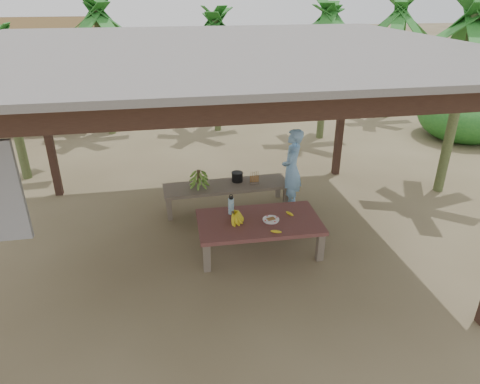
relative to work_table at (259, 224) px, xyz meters
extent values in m
plane|color=brown|center=(-0.54, 0.26, -0.43)|extent=(80.00, 80.00, 0.00)
cube|color=black|center=(-3.34, 2.56, 0.92)|extent=(0.13, 0.13, 2.70)
cube|color=black|center=(2.26, 2.56, 0.92)|extent=(0.13, 0.13, 2.70)
cube|color=black|center=(-0.54, -2.04, 2.27)|extent=(5.80, 0.14, 0.18)
cube|color=black|center=(-0.54, 2.56, 2.27)|extent=(5.80, 0.14, 0.18)
cube|color=black|center=(2.26, 0.26, 2.27)|extent=(0.14, 4.80, 0.18)
cube|color=slate|center=(-0.54, 0.26, 2.49)|extent=(6.60, 5.60, 0.06)
cube|color=brown|center=(-0.83, -0.40, -0.21)|extent=(0.10, 0.10, 0.44)
cube|color=brown|center=(0.81, -0.44, -0.21)|extent=(0.10, 0.10, 0.44)
cube|color=brown|center=(-0.81, 0.44, -0.21)|extent=(0.10, 0.10, 0.44)
cube|color=brown|center=(0.83, 0.40, -0.21)|extent=(0.10, 0.10, 0.44)
cube|color=maroon|center=(0.00, 0.00, 0.04)|extent=(1.82, 1.04, 0.06)
cube|color=brown|center=(-1.29, 1.16, -0.23)|extent=(0.08, 0.08, 0.40)
cube|color=brown|center=(0.77, 1.23, -0.23)|extent=(0.08, 0.08, 0.40)
cube|color=brown|center=(-1.30, 1.62, -0.23)|extent=(0.08, 0.08, 0.40)
cube|color=brown|center=(0.76, 1.69, -0.23)|extent=(0.08, 0.08, 0.40)
cube|color=brown|center=(-0.26, 1.43, -0.01)|extent=(2.22, 0.67, 0.05)
cylinder|color=white|center=(0.17, -0.05, 0.07)|extent=(0.22, 0.22, 0.01)
cylinder|color=white|center=(0.17, -0.05, 0.09)|extent=(0.24, 0.24, 0.02)
cube|color=brown|center=(0.17, -0.05, 0.09)|extent=(0.14, 0.12, 0.02)
ellipsoid|color=yellow|center=(0.15, -0.40, 0.09)|extent=(0.17, 0.08, 0.04)
ellipsoid|color=yellow|center=(0.49, 0.07, 0.09)|extent=(0.12, 0.14, 0.04)
cylinder|color=#3E94C3|center=(-0.37, 0.28, 0.19)|extent=(0.09, 0.09, 0.25)
cylinder|color=black|center=(-0.37, 0.28, 0.33)|extent=(0.06, 0.06, 0.03)
torus|color=black|center=(-0.37, 0.28, 0.36)|extent=(0.06, 0.01, 0.06)
cylinder|color=black|center=(-0.05, 1.54, 0.10)|extent=(0.20, 0.20, 0.17)
imported|color=#7AAEE6|center=(0.87, 1.27, 0.29)|extent=(0.56, 0.63, 1.45)
cube|color=black|center=(-5.04, 8.26, 0.57)|extent=(4.00, 3.00, 2.00)
cube|color=brown|center=(-5.04, 7.41, 1.92)|extent=(4.40, 1.73, 1.00)
cube|color=brown|center=(-5.04, 9.11, 1.92)|extent=(4.40, 1.73, 1.00)
cylinder|color=#596638|center=(2.77, 4.90, 1.09)|extent=(0.18, 0.18, 3.05)
cylinder|color=#596638|center=(0.22, 6.05, 0.99)|extent=(0.18, 0.18, 2.85)
cylinder|color=#596638|center=(-2.65, 6.29, 1.11)|extent=(0.18, 0.18, 3.09)
cylinder|color=#596638|center=(3.92, 1.39, 1.17)|extent=(0.18, 0.18, 3.21)
cylinder|color=#596638|center=(-4.15, 3.51, 0.91)|extent=(0.18, 0.18, 2.70)
cylinder|color=#596638|center=(5.43, 6.43, 1.07)|extent=(0.18, 0.18, 3.00)
camera|label=1|loc=(-1.28, -5.35, 3.17)|focal=32.00mm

